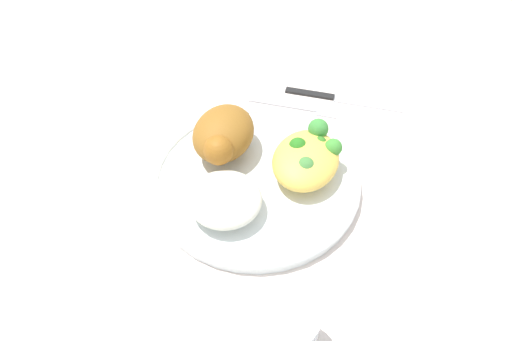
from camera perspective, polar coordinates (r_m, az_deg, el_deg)
name	(u,v)px	position (r m, az deg, el deg)	size (l,w,h in m)	color
ground_plane	(256,184)	(0.64, 0.00, -1.69)	(2.00, 2.00, 0.00)	silver
plate	(256,180)	(0.63, 0.00, -1.13)	(0.28, 0.28, 0.02)	white
roasted_chicken	(223,135)	(0.63, -4.05, 4.35)	(0.11, 0.08, 0.06)	#956021
rice_pile	(225,199)	(0.58, -3.83, -3.51)	(0.09, 0.09, 0.04)	silver
mac_cheese_with_broccoli	(307,157)	(0.62, 6.25, 1.60)	(0.11, 0.09, 0.05)	#F3C550
fork	(298,107)	(0.75, 5.18, 7.73)	(0.03, 0.14, 0.01)	#B2B2B7
knife	(333,97)	(0.78, 9.42, 8.86)	(0.04, 0.19, 0.01)	black
water_glass	(284,332)	(0.49, 3.48, -19.02)	(0.07, 0.07, 0.08)	silver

